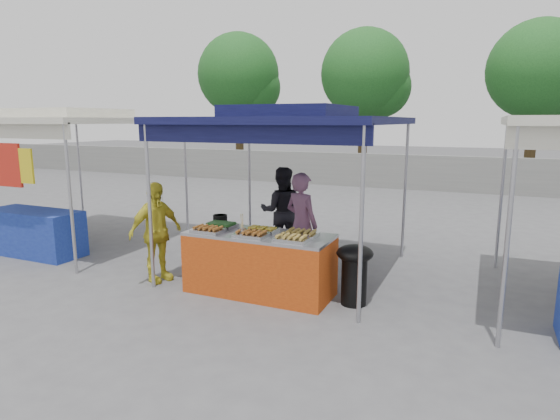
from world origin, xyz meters
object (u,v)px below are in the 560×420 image
at_px(vendor_table, 259,263).
at_px(customer_person, 156,232).
at_px(wok_burner, 354,269).
at_px(cooking_pot, 220,219).
at_px(helper_man, 282,211).
at_px(vendor_woman, 302,224).

height_order(vendor_table, customer_person, customer_person).
xyz_separation_m(vendor_table, wok_burner, (1.30, 0.14, 0.05)).
relative_size(cooking_pot, wok_burner, 0.26).
distance_m(vendor_table, wok_burner, 1.30).
distance_m(vendor_table, helper_man, 2.00).
xyz_separation_m(vendor_table, helper_man, (-0.50, 1.90, 0.36)).
distance_m(vendor_woman, customer_person, 2.17).
bearing_deg(wok_burner, vendor_table, -152.93).
relative_size(wok_burner, customer_person, 0.54).
height_order(vendor_table, vendor_woman, vendor_woman).
bearing_deg(cooking_pot, vendor_table, -23.29).
height_order(helper_man, customer_person, helper_man).
relative_size(wok_burner, vendor_woman, 0.50).
distance_m(wok_burner, helper_man, 2.54).
distance_m(cooking_pot, customer_person, 0.96).
xyz_separation_m(vendor_woman, helper_man, (-0.74, 0.93, -0.02)).
bearing_deg(cooking_pot, helper_man, 78.29).
bearing_deg(customer_person, helper_man, -11.20).
relative_size(cooking_pot, vendor_woman, 0.13).
distance_m(vendor_table, customer_person, 1.66).
height_order(vendor_table, cooking_pot, cooking_pot).
xyz_separation_m(wok_burner, helper_man, (-1.80, 1.76, 0.31)).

